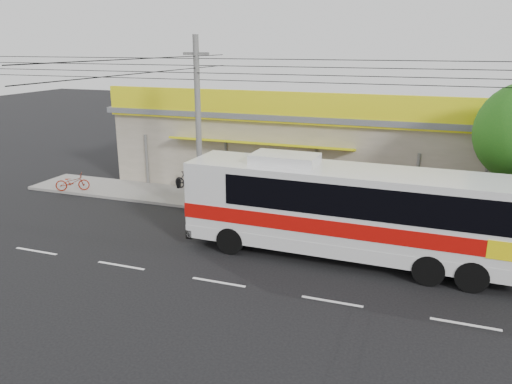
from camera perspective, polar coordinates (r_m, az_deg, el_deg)
ground at (r=19.81m, az=-1.32°, el=-7.21°), size 120.00×120.00×0.00m
sidewalk at (r=25.10m, az=3.63°, el=-1.84°), size 30.00×3.20×0.15m
lane_markings at (r=17.72m, az=-4.29°, el=-10.25°), size 50.00×0.12×0.01m
storefront_building at (r=29.73m, az=6.73°, el=5.42°), size 22.60×9.20×5.70m
coach_bus at (r=19.05m, az=11.41°, el=-1.75°), size 12.80×2.97×3.93m
motorbike_red at (r=29.46m, az=-20.24°, el=1.06°), size 1.90×1.45×0.96m
motorbike_dark at (r=28.13m, az=-7.87°, el=1.29°), size 1.72×0.71×1.00m
utility_pole at (r=23.59m, az=-6.82°, el=13.89°), size 34.00×14.00×8.41m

